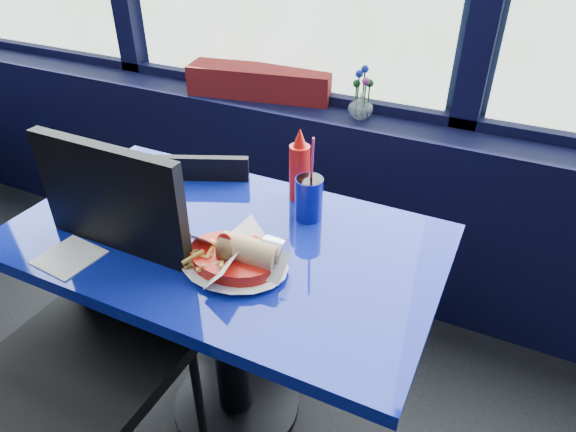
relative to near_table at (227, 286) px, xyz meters
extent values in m
cube|color=black|center=(-0.30, 0.87, -0.17)|extent=(5.00, 0.26, 0.80)
cube|color=black|center=(-0.30, 0.95, 0.24)|extent=(4.80, 0.08, 0.06)
cylinder|color=black|center=(0.00, 0.00, -0.55)|extent=(0.44, 0.44, 0.03)
cylinder|color=black|center=(0.00, 0.00, -0.23)|extent=(0.12, 0.12, 0.68)
cube|color=navy|center=(0.00, 0.00, 0.16)|extent=(1.20, 0.70, 0.04)
cube|color=black|center=(-0.22, -0.39, -0.06)|extent=(0.48, 0.48, 0.05)
cube|color=black|center=(-0.22, -0.16, 0.22)|extent=(0.45, 0.04, 0.52)
cylinder|color=black|center=(-0.42, -0.18, -0.32)|extent=(0.03, 0.03, 0.49)
cylinder|color=black|center=(-0.01, -0.18, -0.32)|extent=(0.03, 0.03, 0.49)
cube|color=black|center=(-0.18, 0.40, -0.17)|extent=(0.49, 0.49, 0.04)
cube|color=black|center=(-0.25, 0.24, 0.06)|extent=(0.34, 0.17, 0.41)
cylinder|color=black|center=(-0.10, 0.61, -0.38)|extent=(0.02, 0.02, 0.38)
cylinder|color=black|center=(0.03, 0.32, -0.38)|extent=(0.02, 0.02, 0.38)
cylinder|color=black|center=(-0.39, 0.48, -0.38)|extent=(0.02, 0.02, 0.38)
cylinder|color=black|center=(-0.26, 0.19, -0.38)|extent=(0.02, 0.02, 0.38)
cube|color=maroon|center=(-0.36, 0.89, 0.29)|extent=(0.63, 0.26, 0.12)
imported|color=silver|center=(0.10, 0.85, 0.28)|extent=(0.12, 0.12, 0.10)
cylinder|color=#1E5919|center=(0.09, 0.85, 0.31)|extent=(0.01, 0.01, 0.16)
sphere|color=#2136C3|center=(0.09, 0.85, 0.40)|extent=(0.03, 0.03, 0.03)
cylinder|color=#1E5919|center=(0.12, 0.84, 0.30)|extent=(0.01, 0.01, 0.14)
sphere|color=#C73A93|center=(0.12, 0.84, 0.38)|extent=(0.03, 0.03, 0.03)
cylinder|color=#1E5919|center=(0.10, 0.86, 0.32)|extent=(0.01, 0.01, 0.17)
sphere|color=#2136C3|center=(0.10, 0.86, 0.42)|extent=(0.03, 0.03, 0.03)
cylinder|color=#1E5919|center=(0.08, 0.86, 0.29)|extent=(0.01, 0.01, 0.12)
sphere|color=#1E5919|center=(0.08, 0.86, 0.36)|extent=(0.03, 0.03, 0.03)
cylinder|color=#1E5919|center=(0.13, 0.85, 0.29)|extent=(0.01, 0.01, 0.13)
sphere|color=#1E5919|center=(0.13, 0.85, 0.37)|extent=(0.03, 0.03, 0.03)
cylinder|color=red|center=(0.10, -0.10, 0.21)|extent=(0.32, 0.32, 0.05)
cylinder|color=white|center=(0.10, -0.10, 0.19)|extent=(0.30, 0.30, 0.00)
cylinder|color=silver|center=(0.20, -0.07, 0.24)|extent=(0.06, 0.08, 0.08)
sphere|color=brown|center=(0.09, -0.12, 0.24)|extent=(0.06, 0.06, 0.06)
cylinder|color=red|center=(0.08, -0.11, 0.26)|extent=(0.04, 0.04, 0.01)
cylinder|color=red|center=(0.11, 0.28, 0.27)|extent=(0.06, 0.06, 0.18)
cone|color=red|center=(0.11, 0.28, 0.39)|extent=(0.04, 0.04, 0.06)
cylinder|color=navy|center=(0.18, 0.19, 0.25)|extent=(0.08, 0.08, 0.13)
cylinder|color=black|center=(0.18, 0.19, 0.31)|extent=(0.07, 0.07, 0.01)
cylinder|color=#FF3559|center=(0.19, 0.19, 0.37)|extent=(0.03, 0.06, 0.18)
cube|color=white|center=(-0.31, -0.26, 0.18)|extent=(0.16, 0.16, 0.00)
camera|label=1|loc=(0.67, -0.96, 1.02)|focal=32.00mm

